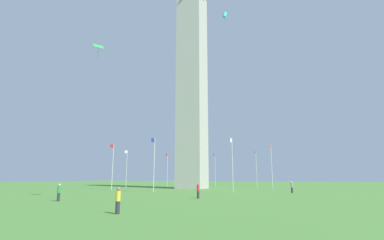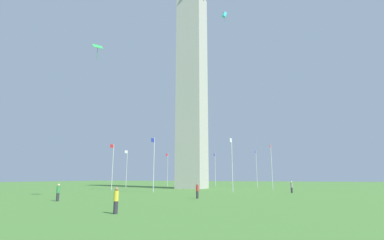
{
  "view_description": "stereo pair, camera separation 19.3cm",
  "coord_description": "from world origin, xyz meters",
  "px_view_note": "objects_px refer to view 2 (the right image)",
  "views": [
    {
      "loc": [
        59.08,
        23.54,
        2.32
      ],
      "look_at": [
        0.0,
        0.0,
        15.05
      ],
      "focal_mm": 26.96,
      "sensor_mm": 36.0,
      "label": 1
    },
    {
      "loc": [
        59.01,
        23.72,
        2.32
      ],
      "look_at": [
        0.0,
        0.0,
        15.05
      ],
      "focal_mm": 26.96,
      "sensor_mm": 36.0,
      "label": 2
    }
  ],
  "objects_px": {
    "flagpole_s": "(215,168)",
    "kite_green_diamond": "(98,47)",
    "flagpole_n": "(154,162)",
    "flagpole_sw": "(168,168)",
    "flagpole_nw": "(113,165)",
    "flagpole_e": "(272,165)",
    "person_yellow_shirt": "(116,201)",
    "person_gray_shirt": "(292,187)",
    "person_red_shirt": "(197,191)",
    "obelisk_monument": "(192,74)",
    "flagpole_ne": "(232,162)",
    "kite_cyan_box": "(224,15)",
    "flagpole_se": "(256,167)",
    "person_green_shirt": "(58,192)",
    "flagpole_w": "(127,167)"
  },
  "relations": [
    {
      "from": "obelisk_monument",
      "to": "flagpole_ne",
      "type": "xyz_separation_m",
      "value": [
        12.0,
        11.95,
        -21.15
      ]
    },
    {
      "from": "kite_green_diamond",
      "to": "flagpole_sw",
      "type": "bearing_deg",
      "value": -163.37
    },
    {
      "from": "kite_cyan_box",
      "to": "person_green_shirt",
      "type": "bearing_deg",
      "value": -21.22
    },
    {
      "from": "flagpole_n",
      "to": "flagpole_ne",
      "type": "bearing_deg",
      "value": 112.5
    },
    {
      "from": "person_gray_shirt",
      "to": "obelisk_monument",
      "type": "bearing_deg",
      "value": -28.0
    },
    {
      "from": "person_green_shirt",
      "to": "kite_cyan_box",
      "type": "height_order",
      "value": "kite_cyan_box"
    },
    {
      "from": "flagpole_nw",
      "to": "person_red_shirt",
      "type": "bearing_deg",
      "value": 56.51
    },
    {
      "from": "flagpole_s",
      "to": "kite_cyan_box",
      "type": "bearing_deg",
      "value": 21.97
    },
    {
      "from": "flagpole_e",
      "to": "person_yellow_shirt",
      "type": "height_order",
      "value": "flagpole_e"
    },
    {
      "from": "flagpole_s",
      "to": "kite_green_diamond",
      "type": "distance_m",
      "value": 52.44
    },
    {
      "from": "person_yellow_shirt",
      "to": "person_gray_shirt",
      "type": "xyz_separation_m",
      "value": [
        -31.59,
        9.18,
        0.03
      ]
    },
    {
      "from": "flagpole_se",
      "to": "flagpole_nw",
      "type": "xyz_separation_m",
      "value": [
        23.89,
        -23.89,
        0.0
      ]
    },
    {
      "from": "flagpole_ne",
      "to": "kite_green_diamond",
      "type": "relative_size",
      "value": 4.55
    },
    {
      "from": "obelisk_monument",
      "to": "flagpole_sw",
      "type": "height_order",
      "value": "obelisk_monument"
    },
    {
      "from": "flagpole_n",
      "to": "flagpole_se",
      "type": "relative_size",
      "value": 1.0
    },
    {
      "from": "person_green_shirt",
      "to": "person_red_shirt",
      "type": "height_order",
      "value": "person_green_shirt"
    },
    {
      "from": "kite_green_diamond",
      "to": "person_green_shirt",
      "type": "bearing_deg",
      "value": -34.98
    },
    {
      "from": "flagpole_sw",
      "to": "kite_green_diamond",
      "type": "distance_m",
      "value": 49.55
    },
    {
      "from": "flagpole_s",
      "to": "flagpole_sw",
      "type": "bearing_deg",
      "value": -67.5
    },
    {
      "from": "obelisk_monument",
      "to": "flagpole_n",
      "type": "distance_m",
      "value": 27.1
    },
    {
      "from": "flagpole_s",
      "to": "person_gray_shirt",
      "type": "height_order",
      "value": "flagpole_s"
    },
    {
      "from": "flagpole_n",
      "to": "flagpole_nw",
      "type": "xyz_separation_m",
      "value": [
        -4.95,
        -11.95,
        0.0
      ]
    },
    {
      "from": "flagpole_w",
      "to": "flagpole_se",
      "type": "bearing_deg",
      "value": 112.5
    },
    {
      "from": "flagpole_n",
      "to": "flagpole_e",
      "type": "height_order",
      "value": "same"
    },
    {
      "from": "person_gray_shirt",
      "to": "flagpole_se",
      "type": "bearing_deg",
      "value": -68.55
    },
    {
      "from": "flagpole_n",
      "to": "person_yellow_shirt",
      "type": "height_order",
      "value": "flagpole_n"
    },
    {
      "from": "flagpole_nw",
      "to": "person_gray_shirt",
      "type": "relative_size",
      "value": 5.06
    },
    {
      "from": "flagpole_s",
      "to": "flagpole_w",
      "type": "xyz_separation_m",
      "value": [
        16.9,
        -16.9,
        0.0
      ]
    },
    {
      "from": "kite_cyan_box",
      "to": "flagpole_ne",
      "type": "bearing_deg",
      "value": 27.74
    },
    {
      "from": "flagpole_w",
      "to": "person_green_shirt",
      "type": "bearing_deg",
      "value": 25.09
    },
    {
      "from": "flagpole_n",
      "to": "kite_green_diamond",
      "type": "bearing_deg",
      "value": 5.92
    },
    {
      "from": "flagpole_sw",
      "to": "flagpole_nw",
      "type": "xyz_separation_m",
      "value": [
        23.89,
        -0.0,
        0.0
      ]
    },
    {
      "from": "flagpole_sw",
      "to": "person_yellow_shirt",
      "type": "bearing_deg",
      "value": 23.51
    },
    {
      "from": "flagpole_w",
      "to": "person_green_shirt",
      "type": "relative_size",
      "value": 5.18
    },
    {
      "from": "flagpole_nw",
      "to": "person_green_shirt",
      "type": "height_order",
      "value": "flagpole_nw"
    },
    {
      "from": "flagpole_e",
      "to": "person_gray_shirt",
      "type": "height_order",
      "value": "flagpole_e"
    },
    {
      "from": "person_gray_shirt",
      "to": "flagpole_nw",
      "type": "bearing_deg",
      "value": 1.46
    },
    {
      "from": "person_red_shirt",
      "to": "kite_cyan_box",
      "type": "relative_size",
      "value": 0.78
    },
    {
      "from": "obelisk_monument",
      "to": "person_red_shirt",
      "type": "height_order",
      "value": "obelisk_monument"
    },
    {
      "from": "flagpole_n",
      "to": "flagpole_nw",
      "type": "relative_size",
      "value": 1.0
    },
    {
      "from": "flagpole_s",
      "to": "flagpole_nw",
      "type": "relative_size",
      "value": 1.0
    },
    {
      "from": "person_gray_shirt",
      "to": "person_red_shirt",
      "type": "distance_m",
      "value": 18.93
    },
    {
      "from": "person_green_shirt",
      "to": "person_red_shirt",
      "type": "xyz_separation_m",
      "value": [
        -8.7,
        11.67,
        -0.01
      ]
    },
    {
      "from": "flagpole_e",
      "to": "flagpole_w",
      "type": "bearing_deg",
      "value": -90.0
    },
    {
      "from": "flagpole_se",
      "to": "flagpole_sw",
      "type": "bearing_deg",
      "value": -90.0
    },
    {
      "from": "flagpole_s",
      "to": "flagpole_nw",
      "type": "bearing_deg",
      "value": -22.5
    },
    {
      "from": "obelisk_monument",
      "to": "flagpole_e",
      "type": "bearing_deg",
      "value": 89.81
    },
    {
      "from": "flagpole_w",
      "to": "person_green_shirt",
      "type": "height_order",
      "value": "flagpole_w"
    },
    {
      "from": "flagpole_se",
      "to": "kite_cyan_box",
      "type": "distance_m",
      "value": 35.7
    },
    {
      "from": "person_red_shirt",
      "to": "flagpole_ne",
      "type": "bearing_deg",
      "value": -10.06
    }
  ]
}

